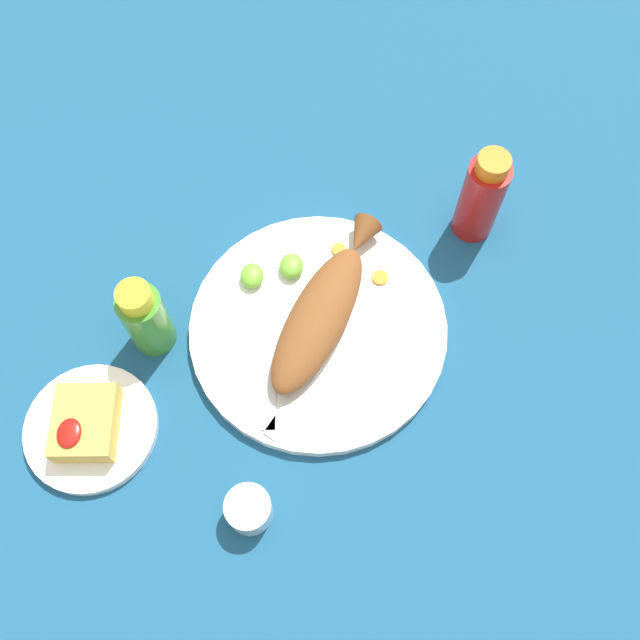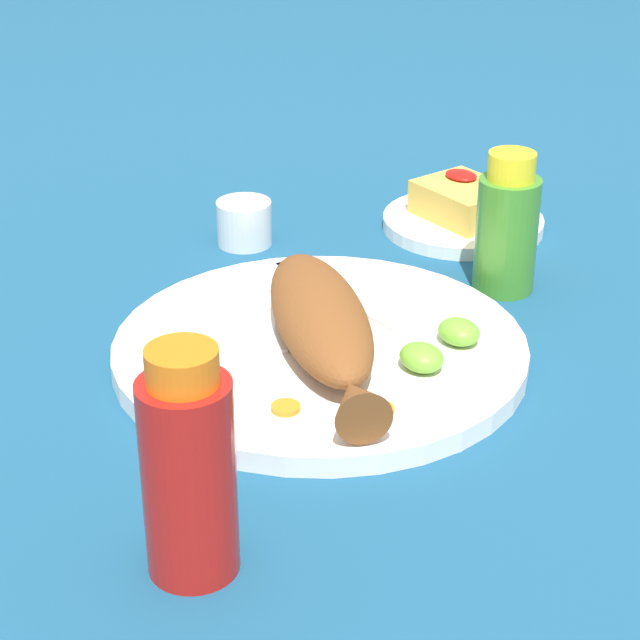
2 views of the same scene
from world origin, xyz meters
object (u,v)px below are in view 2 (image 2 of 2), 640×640
Objects in this scene: main_plate at (320,350)px; fried_fish at (323,323)px; fork_far at (332,292)px; hot_sauce_bottle_red at (188,469)px; salt_cup at (244,226)px; hot_sauce_bottle_green at (507,227)px; fork_near at (279,296)px; side_plate_fries at (463,223)px.

fried_fish is at bearing 154.19° from main_plate.
fork_far is 1.16× the size of hot_sauce_bottle_red.
hot_sauce_bottle_red is 2.80× the size of salt_cup.
hot_sauce_bottle_red is (-0.16, 0.22, 0.03)m from fried_fish.
hot_sauce_bottle_green is at bearing -88.15° from main_plate.
main_plate is 2.19× the size of fork_near.
main_plate is at bearing 115.10° from side_plate_fries.
fork_far is (0.07, -0.06, 0.01)m from main_plate.
main_plate is 0.33m from side_plate_fries.
salt_cup is 0.33× the size of side_plate_fries.
hot_sauce_bottle_red reaches higher than main_plate.
side_plate_fries is (0.05, -0.28, -0.01)m from fork_near.
salt_cup is at bearing 6.28° from fried_fish.
hot_sauce_bottle_green is 0.80× the size of side_plate_fries.
fried_fish is 1.63× the size of side_plate_fries.
fried_fish is 4.91× the size of salt_cup.
fork_far is (-0.02, -0.04, 0.00)m from fork_near.
main_plate is 0.04m from fried_fish.
fork_far is at bearing 107.13° from side_plate_fries.
hot_sauce_bottle_green is at bearing -59.23° from fried_fish.
fork_far is at bearing 69.60° from hot_sauce_bottle_green.
salt_cup is (0.26, -0.09, -0.02)m from fried_fish.
fried_fish is 0.23m from hot_sauce_bottle_green.
side_plate_fries is (0.07, -0.23, -0.01)m from fork_far.
fried_fish is 0.28m from salt_cup.
side_plate_fries is at bearing -37.57° from fried_fish.
side_plate_fries is (-0.11, -0.21, -0.01)m from salt_cup.
side_plate_fries is at bearing -72.52° from fork_far.
fried_fish reaches higher than fork_far.
main_plate is at bearing 160.81° from salt_cup.
fork_near is 1.01× the size of hot_sauce_bottle_red.
fork_near is at bearing 68.31° from hot_sauce_bottle_green.
main_plate is at bearing -53.35° from hot_sauce_bottle_red.
hot_sauce_bottle_green is (0.01, -0.22, 0.05)m from main_plate.
main_plate is 0.26m from salt_cup.
hot_sauce_bottle_red is 0.52m from salt_cup.
hot_sauce_bottle_red reaches higher than salt_cup.
hot_sauce_bottle_green is (0.02, -0.23, 0.02)m from fried_fish.
salt_cup reaches higher than fork_near.
salt_cup is (0.24, 0.14, -0.04)m from hot_sauce_bottle_green.
fork_near is at bearing 64.15° from fork_far.
fork_near is 0.28m from side_plate_fries.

